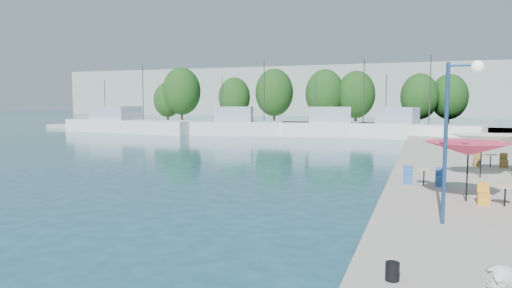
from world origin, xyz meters
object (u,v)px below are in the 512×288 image
at_px(trawler_03, 346,128).
at_px(street_lamp, 458,112).
at_px(trawler_02, 249,127).
at_px(bollard, 392,271).
at_px(umbrella_pink, 468,149).
at_px(trawler_01, 129,125).
at_px(trawler_04, 412,130).
at_px(umbrella_white, 482,139).

relative_size(trawler_03, street_lamp, 3.58).
height_order(trawler_02, bollard, trawler_02).
distance_m(umbrella_pink, bollard, 9.55).
height_order(umbrella_pink, bollard, umbrella_pink).
relative_size(trawler_01, trawler_04, 1.47).
bearing_deg(umbrella_pink, trawler_03, 105.26).
bearing_deg(trawler_03, street_lamp, -90.70).
relative_size(trawler_02, street_lamp, 3.32).
height_order(trawler_02, trawler_04, same).
bearing_deg(trawler_03, umbrella_white, -84.29).
relative_size(trawler_01, umbrella_white, 7.38).
bearing_deg(trawler_01, umbrella_pink, -33.17).
height_order(trawler_01, umbrella_white, trawler_01).
distance_m(trawler_01, trawler_03, 31.37).
xyz_separation_m(trawler_01, trawler_02, (18.71, 0.44, 0.00)).
distance_m(trawler_03, umbrella_white, 36.38).
bearing_deg(umbrella_white, trawler_01, 144.13).
bearing_deg(street_lamp, umbrella_pink, 85.07).
relative_size(trawler_02, umbrella_pink, 5.03).
bearing_deg(street_lamp, bollard, -101.02).
relative_size(trawler_03, umbrella_white, 5.91).
relative_size(umbrella_pink, bollard, 8.29).
bearing_deg(trawler_01, bollard, -40.87).
relative_size(trawler_01, trawler_02, 1.35).
bearing_deg(trawler_02, bollard, -80.22).
height_order(trawler_03, umbrella_white, trawler_03).
distance_m(trawler_03, umbrella_pink, 41.99).
distance_m(trawler_02, trawler_03, 12.76).
xyz_separation_m(trawler_03, bollard, (8.88, -49.60, -0.27)).
bearing_deg(bollard, trawler_02, 114.40).
height_order(trawler_03, umbrella_pink, trawler_03).
bearing_deg(umbrella_white, umbrella_pink, -100.40).
height_order(umbrella_pink, street_lamp, street_lamp).
relative_size(trawler_02, bollard, 41.70).
xyz_separation_m(trawler_03, umbrella_white, (12.19, -34.24, 1.47)).
distance_m(trawler_01, umbrella_pink, 56.63).
height_order(street_lamp, bollard, street_lamp).
bearing_deg(trawler_03, trawler_01, 171.32).
relative_size(trawler_04, bollard, 38.27).
xyz_separation_m(umbrella_white, bollard, (-3.31, -15.36, -1.74)).
relative_size(street_lamp, bollard, 12.57).
bearing_deg(trawler_01, trawler_04, 9.38).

